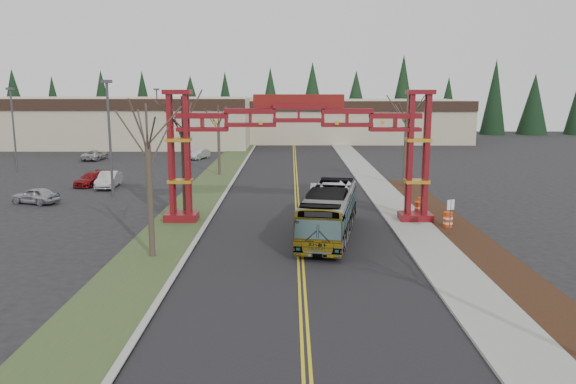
{
  "coord_description": "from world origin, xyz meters",
  "views": [
    {
      "loc": [
        -0.53,
        -19.41,
        8.99
      ],
      "look_at": [
        -0.68,
        12.36,
        3.1
      ],
      "focal_mm": 35.0,
      "sensor_mm": 36.0,
      "label": 1
    }
  ],
  "objects_px": {
    "bare_tree_median_far": "(218,125)",
    "light_pole_mid": "(13,124)",
    "street_sign": "(450,210)",
    "retail_building_west": "(109,121)",
    "parked_car_mid_a": "(91,179)",
    "parked_car_far_b": "(95,155)",
    "parked_car_near_a": "(36,195)",
    "silver_sedan": "(320,194)",
    "barrel_mid": "(419,210)",
    "bare_tree_median_mid": "(183,128)",
    "light_pole_far": "(158,115)",
    "barrel_south": "(448,220)",
    "gateway_arch": "(299,134)",
    "retail_building_east": "(350,120)",
    "parked_car_far_a": "(199,154)",
    "light_pole_near": "(109,130)",
    "bare_tree_right_far": "(407,118)",
    "bare_tree_median_near": "(148,146)",
    "transit_bus": "(329,213)",
    "parked_car_near_b": "(109,180)",
    "barrel_north": "(421,204)"
  },
  "relations": [
    {
      "from": "bare_tree_median_mid",
      "to": "bare_tree_median_far",
      "type": "height_order",
      "value": "bare_tree_median_mid"
    },
    {
      "from": "transit_bus",
      "to": "street_sign",
      "type": "height_order",
      "value": "transit_bus"
    },
    {
      "from": "bare_tree_right_far",
      "to": "bare_tree_median_near",
      "type": "bearing_deg",
      "value": -129.25
    },
    {
      "from": "parked_car_near_a",
      "to": "barrel_mid",
      "type": "xyz_separation_m",
      "value": [
        29.2,
        -4.65,
        -0.1
      ]
    },
    {
      "from": "parked_car_near_a",
      "to": "barrel_north",
      "type": "xyz_separation_m",
      "value": [
        29.96,
        -2.11,
        -0.19
      ]
    },
    {
      "from": "transit_bus",
      "to": "gateway_arch",
      "type": "bearing_deg",
      "value": 125.01
    },
    {
      "from": "light_pole_far",
      "to": "barrel_mid",
      "type": "relative_size",
      "value": 8.02
    },
    {
      "from": "light_pole_near",
      "to": "light_pole_far",
      "type": "distance_m",
      "value": 35.02
    },
    {
      "from": "retail_building_west",
      "to": "parked_car_near_a",
      "type": "xyz_separation_m",
      "value": [
        9.31,
        -47.99,
        -3.11
      ]
    },
    {
      "from": "street_sign",
      "to": "retail_building_east",
      "type": "bearing_deg",
      "value": 89.36
    },
    {
      "from": "bare_tree_median_far",
      "to": "light_pole_mid",
      "type": "bearing_deg",
      "value": 174.08
    },
    {
      "from": "bare_tree_right_far",
      "to": "street_sign",
      "type": "relative_size",
      "value": 3.8
    },
    {
      "from": "gateway_arch",
      "to": "parked_car_mid_a",
      "type": "xyz_separation_m",
      "value": [
        -19.22,
        14.41,
        -5.37
      ]
    },
    {
      "from": "barrel_north",
      "to": "retail_building_east",
      "type": "bearing_deg",
      "value": 89.28
    },
    {
      "from": "parked_car_near_a",
      "to": "barrel_south",
      "type": "relative_size",
      "value": 3.47
    },
    {
      "from": "parked_car_far_b",
      "to": "bare_tree_right_far",
      "type": "bearing_deg",
      "value": 154.22
    },
    {
      "from": "parked_car_mid_a",
      "to": "parked_car_far_b",
      "type": "relative_size",
      "value": 0.95
    },
    {
      "from": "parked_car_near_a",
      "to": "parked_car_far_b",
      "type": "distance_m",
      "value": 27.86
    },
    {
      "from": "light_pole_far",
      "to": "transit_bus",
      "type": "bearing_deg",
      "value": -65.7
    },
    {
      "from": "street_sign",
      "to": "parked_car_far_b",
      "type": "bearing_deg",
      "value": 132.99
    },
    {
      "from": "light_pole_far",
      "to": "barrel_south",
      "type": "xyz_separation_m",
      "value": [
        29.34,
        -45.52,
        -4.63
      ]
    },
    {
      "from": "transit_bus",
      "to": "street_sign",
      "type": "distance_m",
      "value": 7.44
    },
    {
      "from": "bare_tree_right_far",
      "to": "gateway_arch",
      "type": "bearing_deg",
      "value": -125.95
    },
    {
      "from": "light_pole_near",
      "to": "gateway_arch",
      "type": "bearing_deg",
      "value": -29.67
    },
    {
      "from": "silver_sedan",
      "to": "light_pole_mid",
      "type": "distance_m",
      "value": 36.56
    },
    {
      "from": "parked_car_near_a",
      "to": "parked_car_far_a",
      "type": "distance_m",
      "value": 29.71
    },
    {
      "from": "parked_car_far_a",
      "to": "barrel_south",
      "type": "relative_size",
      "value": 3.46
    },
    {
      "from": "retail_building_east",
      "to": "parked_car_far_b",
      "type": "height_order",
      "value": "retail_building_east"
    },
    {
      "from": "bare_tree_median_mid",
      "to": "bare_tree_right_far",
      "type": "height_order",
      "value": "bare_tree_right_far"
    },
    {
      "from": "transit_bus",
      "to": "bare_tree_right_far",
      "type": "distance_m",
      "value": 20.16
    },
    {
      "from": "parked_car_near_b",
      "to": "bare_tree_median_far",
      "type": "height_order",
      "value": "bare_tree_median_far"
    },
    {
      "from": "barrel_south",
      "to": "bare_tree_right_far",
      "type": "bearing_deg",
      "value": 88.87
    },
    {
      "from": "light_pole_far",
      "to": "barrel_mid",
      "type": "bearing_deg",
      "value": -56.32
    },
    {
      "from": "bare_tree_right_far",
      "to": "transit_bus",
      "type": "bearing_deg",
      "value": -114.66
    },
    {
      "from": "bare_tree_median_far",
      "to": "barrel_mid",
      "type": "relative_size",
      "value": 6.53
    },
    {
      "from": "street_sign",
      "to": "retail_building_west",
      "type": "bearing_deg",
      "value": 124.21
    },
    {
      "from": "parked_car_mid_a",
      "to": "retail_building_east",
      "type": "bearing_deg",
      "value": 71.28
    },
    {
      "from": "bare_tree_right_far",
      "to": "street_sign",
      "type": "distance_m",
      "value": 18.24
    },
    {
      "from": "bare_tree_median_mid",
      "to": "street_sign",
      "type": "distance_m",
      "value": 18.63
    },
    {
      "from": "bare_tree_right_far",
      "to": "barrel_south",
      "type": "height_order",
      "value": "bare_tree_right_far"
    },
    {
      "from": "retail_building_west",
      "to": "bare_tree_median_near",
      "type": "distance_m",
      "value": 66.01
    },
    {
      "from": "bare_tree_median_near",
      "to": "parked_car_mid_a",
      "type": "bearing_deg",
      "value": 116.36
    },
    {
      "from": "parked_car_mid_a",
      "to": "retail_building_west",
      "type": "bearing_deg",
      "value": 118.1
    },
    {
      "from": "silver_sedan",
      "to": "barrel_north",
      "type": "bearing_deg",
      "value": -16.18
    },
    {
      "from": "parked_car_mid_a",
      "to": "bare_tree_median_near",
      "type": "distance_m",
      "value": 25.85
    },
    {
      "from": "parked_car_far_a",
      "to": "retail_building_west",
      "type": "bearing_deg",
      "value": 151.63
    },
    {
      "from": "parked_car_near_a",
      "to": "silver_sedan",
      "type": "bearing_deg",
      "value": 109.96
    },
    {
      "from": "parked_car_far_b",
      "to": "light_pole_far",
      "type": "distance_m",
      "value": 12.55
    },
    {
      "from": "retail_building_west",
      "to": "light_pole_near",
      "type": "xyz_separation_m",
      "value": [
        14.53,
        -45.15,
        1.83
      ]
    },
    {
      "from": "light_pole_far",
      "to": "barrel_north",
      "type": "relative_size",
      "value": 9.58
    }
  ]
}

